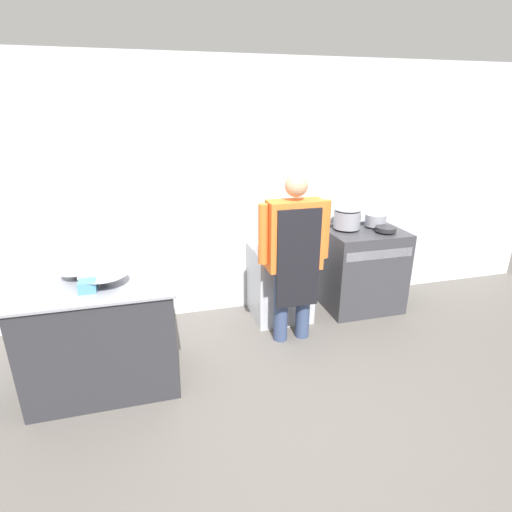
{
  "coord_description": "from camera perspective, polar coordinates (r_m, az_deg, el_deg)",
  "views": [
    {
      "loc": [
        -0.81,
        -2.4,
        2.2
      ],
      "look_at": [
        0.09,
        0.95,
        0.92
      ],
      "focal_mm": 28.0,
      "sensor_mm": 36.0,
      "label": 1
    }
  ],
  "objects": [
    {
      "name": "saute_pan",
      "position": [
        4.57,
        18.06,
        3.7
      ],
      "size": [
        0.23,
        0.23,
        0.04
      ],
      "color": "#262628",
      "rests_on": "stove"
    },
    {
      "name": "mixing_bowl",
      "position": [
        3.3,
        -20.94,
        -3.14
      ],
      "size": [
        0.37,
        0.37,
        0.08
      ],
      "color": "gray",
      "rests_on": "prep_counter"
    },
    {
      "name": "wall_back",
      "position": [
        4.32,
        -3.94,
        8.91
      ],
      "size": [
        8.0,
        0.05,
        2.7
      ],
      "color": "silver",
      "rests_on": "ground_plane"
    },
    {
      "name": "stove",
      "position": [
        4.73,
        14.98,
        -1.91
      ],
      "size": [
        0.84,
        0.63,
        0.95
      ],
      "color": "#38383D",
      "rests_on": "ground_plane"
    },
    {
      "name": "plastic_tub",
      "position": [
        3.22,
        -22.9,
        -3.96
      ],
      "size": [
        0.13,
        0.13,
        0.09
      ],
      "color": "teal",
      "rests_on": "prep_counter"
    },
    {
      "name": "sauce_pot",
      "position": [
        4.74,
        16.71,
        4.95
      ],
      "size": [
        0.23,
        0.23,
        0.13
      ],
      "color": "gray",
      "rests_on": "stove"
    },
    {
      "name": "small_bowl",
      "position": [
        3.51,
        -24.35,
        -2.46
      ],
      "size": [
        0.24,
        0.24,
        0.06
      ],
      "color": "gray",
      "rests_on": "prep_counter"
    },
    {
      "name": "prep_counter",
      "position": [
        3.56,
        -21.02,
        -10.44
      ],
      "size": [
        1.19,
        0.78,
        0.92
      ],
      "color": "#2D2D33",
      "rests_on": "ground_plane"
    },
    {
      "name": "person_cook",
      "position": [
        3.77,
        5.5,
        0.9
      ],
      "size": [
        0.7,
        0.24,
        1.66
      ],
      "color": "#38476B",
      "rests_on": "ground_plane"
    },
    {
      "name": "fridge_unit",
      "position": [
        4.41,
        3.44,
        -3.77
      ],
      "size": [
        0.61,
        0.59,
        0.81
      ],
      "color": "silver",
      "rests_on": "ground_plane"
    },
    {
      "name": "ground_plane",
      "position": [
        3.36,
        2.97,
        -20.67
      ],
      "size": [
        14.0,
        14.0,
        0.0
      ],
      "primitive_type": "plane",
      "color": "#5B5651"
    },
    {
      "name": "stock_pot",
      "position": [
        4.55,
        12.9,
        5.4
      ],
      "size": [
        0.29,
        0.29,
        0.24
      ],
      "color": "gray",
      "rests_on": "stove"
    }
  ]
}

